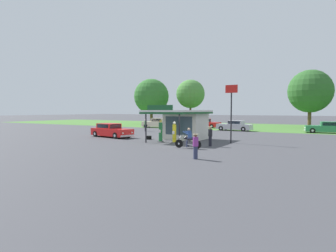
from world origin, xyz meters
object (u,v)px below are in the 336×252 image
gas_pump_offside (174,133)px  featured_classic_sedan (111,131)px  parked_car_back_row_far_left (235,126)px  roadside_pole_sign (231,104)px  spare_tire_stack (149,138)px  parked_car_back_row_far_right (327,128)px  parked_car_back_row_right (156,123)px  bystander_leaning_by_kiosk (210,136)px  bystander_admiring_sedan (196,146)px  parked_car_back_row_centre_right (205,123)px  gas_pump_nearside (161,132)px  bystander_standing_back_lot (146,125)px  motorcycle_with_rider (188,140)px

gas_pump_offside → featured_classic_sedan: (-8.78, 1.56, -0.20)m
parked_car_back_row_far_left → roadside_pole_sign: size_ratio=1.01×
spare_tire_stack → parked_car_back_row_far_right: bearing=50.3°
parked_car_back_row_right → bystander_leaning_by_kiosk: 25.77m
parked_car_back_row_far_right → bystander_admiring_sedan: size_ratio=3.52×
featured_classic_sedan → parked_car_back_row_right: size_ratio=1.08×
bystander_leaning_by_kiosk → parked_car_back_row_far_right: bearing=68.9°
parked_car_back_row_centre_right → roadside_pole_sign: 23.08m
parked_car_back_row_right → bystander_admiring_sedan: parked_car_back_row_right is taller
gas_pump_nearside → parked_car_back_row_far_left: gas_pump_nearside is taller
parked_car_back_row_far_right → bystander_standing_back_lot: 23.95m
gas_pump_nearside → motorcycle_with_rider: bearing=-30.6°
gas_pump_offside → spare_tire_stack: bearing=157.3°
motorcycle_with_rider → gas_pump_nearside: bearing=149.4°
parked_car_back_row_far_left → bystander_leaning_by_kiosk: bystander_leaning_by_kiosk is taller
roadside_pole_sign → spare_tire_stack: bearing=-171.8°
parked_car_back_row_far_left → gas_pump_offside: bearing=-89.3°
motorcycle_with_rider → parked_car_back_row_far_right: motorcycle_with_rider is taller
parked_car_back_row_far_left → spare_tire_stack: bearing=-102.6°
gas_pump_offside → parked_car_back_row_far_left: bearing=90.7°
parked_car_back_row_far_left → parked_car_back_row_centre_right: (-6.66, 4.73, 0.02)m
featured_classic_sedan → parked_car_back_row_far_right: (20.18, 18.50, -0.01)m
bystander_standing_back_lot → spare_tire_stack: size_ratio=2.77×
motorcycle_with_rider → parked_car_back_row_centre_right: motorcycle_with_rider is taller
featured_classic_sedan → bystander_leaning_by_kiosk: bystander_leaning_by_kiosk is taller
featured_classic_sedan → roadside_pole_sign: bearing=5.5°
parked_car_back_row_far_left → parked_car_back_row_far_right: bearing=9.6°
parked_car_back_row_right → roadside_pole_sign: bearing=-41.0°
featured_classic_sedan → parked_car_back_row_far_left: (8.57, 16.54, -0.02)m
motorcycle_with_rider → featured_classic_sedan: 12.03m
motorcycle_with_rider → bystander_admiring_sedan: 4.85m
parked_car_back_row_right → parked_car_back_row_far_left: 13.72m
parked_car_back_row_far_left → bystander_admiring_sedan: size_ratio=3.42×
bystander_leaning_by_kiosk → bystander_admiring_sedan: (1.57, -6.19, -0.05)m
parked_car_back_row_centre_right → gas_pump_nearside: bearing=-76.6°
motorcycle_with_rider → spare_tire_stack: (-6.48, 4.02, -0.47)m
featured_classic_sedan → parked_car_back_row_far_left: featured_classic_sedan is taller
parked_car_back_row_centre_right → bystander_standing_back_lot: bearing=-107.4°
parked_car_back_row_right → spare_tire_stack: (10.03, -16.98, -0.55)m
parked_car_back_row_right → bystander_admiring_sedan: size_ratio=3.35×
gas_pump_nearside → spare_tire_stack: 3.05m
bystander_leaning_by_kiosk → gas_pump_nearside: bearing=176.2°
parked_car_back_row_far_left → bystander_standing_back_lot: size_ratio=3.14×
gas_pump_offside → parked_car_back_row_centre_right: bearing=106.7°
gas_pump_offside → bystander_admiring_sedan: bearing=-51.8°
gas_pump_offside → bystander_standing_back_lot: size_ratio=1.17×
parked_car_back_row_far_left → gas_pump_nearside: bearing=-93.9°
parked_car_back_row_centre_right → bystander_admiring_sedan: size_ratio=3.59×
gas_pump_nearside → motorcycle_with_rider: gas_pump_nearside is taller
featured_classic_sedan → parked_car_back_row_far_left: bearing=62.6°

